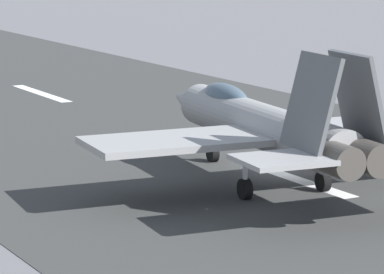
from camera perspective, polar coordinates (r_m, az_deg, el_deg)
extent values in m
plane|color=slate|center=(43.06, 4.42, -1.89)|extent=(400.00, 400.00, 0.00)
cube|color=#363735|center=(43.06, 4.42, -1.88)|extent=(240.00, 26.00, 0.02)
cube|color=white|center=(42.28, 5.15, -2.11)|extent=(8.00, 0.70, 0.00)
cube|color=white|center=(65.14, -8.00, 2.31)|extent=(8.00, 0.70, 0.00)
cylinder|color=gray|center=(40.44, 3.78, 0.56)|extent=(12.12, 3.06, 1.72)
cone|color=gray|center=(47.06, -0.27, 2.00)|extent=(2.92, 1.76, 1.46)
ellipsoid|color=#3F5160|center=(43.34, 1.78, 2.12)|extent=(3.70, 1.50, 1.10)
cylinder|color=#47423D|center=(34.87, 7.51, -1.12)|extent=(2.31, 1.34, 1.10)
cylinder|color=#47423D|center=(35.43, 9.05, -0.98)|extent=(2.31, 1.34, 1.10)
cube|color=gray|center=(37.93, -0.93, -0.24)|extent=(4.09, 6.61, 0.24)
cube|color=gray|center=(41.54, 9.32, 0.57)|extent=(4.09, 6.61, 0.24)
cube|color=gray|center=(33.96, 4.83, -1.21)|extent=(2.70, 3.05, 0.16)
cube|color=#525558|center=(35.19, 6.33, 1.82)|extent=(2.69, 1.23, 3.14)
cube|color=#525558|center=(36.09, 8.83, 1.98)|extent=(2.69, 1.23, 3.14)
cylinder|color=silver|center=(44.82, 1.10, -0.45)|extent=(0.18, 0.18, 1.40)
cylinder|color=black|center=(44.88, 1.10, -0.85)|extent=(0.79, 0.38, 0.76)
cylinder|color=silver|center=(38.47, 2.82, -2.31)|extent=(0.18, 0.18, 1.40)
cylinder|color=black|center=(38.54, 2.82, -2.78)|extent=(0.79, 0.38, 0.76)
cylinder|color=silver|center=(39.93, 6.97, -1.90)|extent=(0.18, 0.18, 1.40)
cylinder|color=black|center=(40.00, 6.96, -2.35)|extent=(0.79, 0.38, 0.76)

